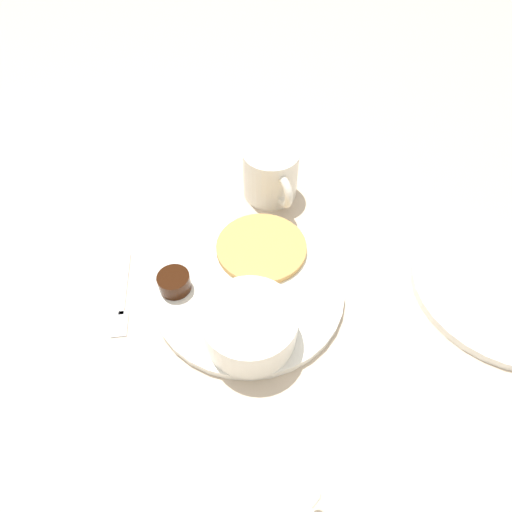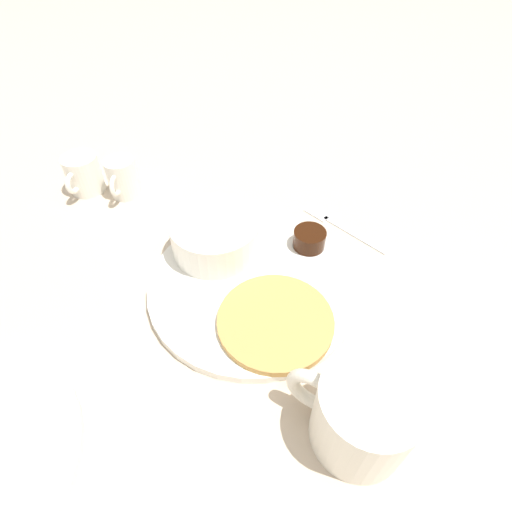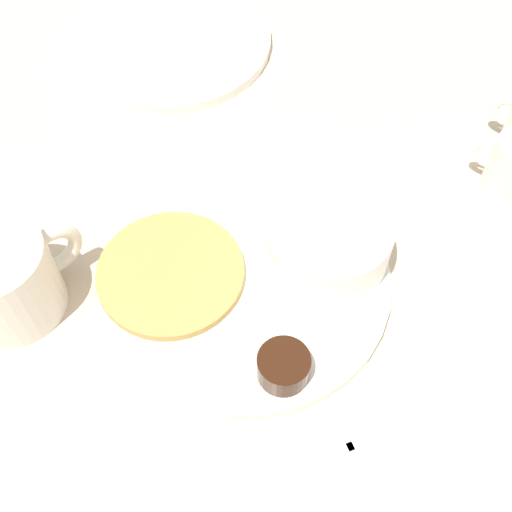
{
  "view_description": "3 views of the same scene",
  "coord_description": "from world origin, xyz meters",
  "views": [
    {
      "loc": [
        -0.12,
        -0.3,
        0.46
      ],
      "look_at": [
        0.02,
        0.02,
        0.05
      ],
      "focal_mm": 28.0,
      "sensor_mm": 36.0,
      "label": 1
    },
    {
      "loc": [
        0.29,
        0.15,
        0.4
      ],
      "look_at": [
        -0.02,
        -0.01,
        0.04
      ],
      "focal_mm": 28.0,
      "sensor_mm": 36.0,
      "label": 2
    },
    {
      "loc": [
        -0.24,
        0.19,
        0.51
      ],
      "look_at": [
        -0.0,
        -0.01,
        0.04
      ],
      "focal_mm": 45.0,
      "sensor_mm": 36.0,
      "label": 3
    }
  ],
  "objects": [
    {
      "name": "creamer_pitcher_near",
      "position": [
        -0.08,
        -0.27,
        0.03
      ],
      "size": [
        0.07,
        0.05,
        0.06
      ],
      "color": "white",
      "rests_on": "ground_plane"
    },
    {
      "name": "syrup_cup",
      "position": [
        -0.09,
        0.04,
        0.02
      ],
      "size": [
        0.04,
        0.04,
        0.03
      ],
      "color": "black",
      "rests_on": "plate"
    },
    {
      "name": "pancake_stack",
      "position": [
        0.04,
        0.05,
        0.02
      ],
      "size": [
        0.13,
        0.13,
        0.01
      ],
      "color": "tan",
      "rests_on": "plate"
    },
    {
      "name": "coffee_mug",
      "position": [
        0.12,
        0.17,
        0.04
      ],
      "size": [
        0.09,
        0.12,
        0.08
      ],
      "color": "silver",
      "rests_on": "ground_plane"
    },
    {
      "name": "creamer_pitcher_far",
      "position": [
        -0.06,
        -0.34,
        0.03
      ],
      "size": [
        0.08,
        0.05,
        0.06
      ],
      "color": "white",
      "rests_on": "ground_plane"
    },
    {
      "name": "fork",
      "position": [
        -0.17,
        0.05,
        0.0
      ],
      "size": [
        0.06,
        0.14,
        0.0
      ],
      "color": "silver",
      "rests_on": "ground_plane"
    },
    {
      "name": "ground_plane",
      "position": [
        0.0,
        0.0,
        0.0
      ],
      "size": [
        4.0,
        4.0,
        0.0
      ],
      "primitive_type": "plane",
      "color": "#C6B299"
    },
    {
      "name": "butter_ramekin",
      "position": [
        -0.05,
        -0.09,
        0.03
      ],
      "size": [
        0.04,
        0.04,
        0.04
      ],
      "color": "white",
      "rests_on": "plate"
    },
    {
      "name": "bowl",
      "position": [
        -0.03,
        -0.07,
        0.04
      ],
      "size": [
        0.12,
        0.12,
        0.05
      ],
      "color": "white",
      "rests_on": "plate"
    },
    {
      "name": "plate",
      "position": [
        0.0,
        0.0,
        0.01
      ],
      "size": [
        0.26,
        0.26,
        0.01
      ],
      "color": "white",
      "rests_on": "ground_plane"
    }
  ]
}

